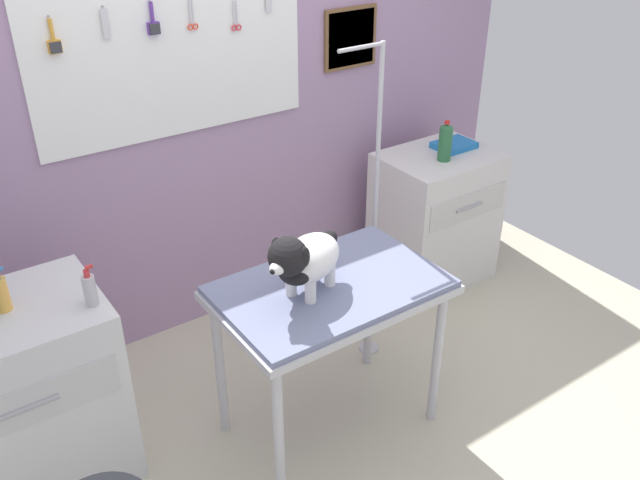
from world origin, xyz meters
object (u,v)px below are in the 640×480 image
at_px(soda_bottle, 445,142).
at_px(counter_left, 18,402).
at_px(grooming_table, 330,300).
at_px(cabinet_right, 434,217).
at_px(grooming_arm, 373,224).
at_px(dog, 304,260).

bearing_deg(soda_bottle, counter_left, -176.28).
relative_size(grooming_table, cabinet_right, 1.16).
height_order(grooming_arm, counter_left, grooming_arm).
relative_size(grooming_table, dog, 2.26).
xyz_separation_m(grooming_table, soda_bottle, (1.27, 0.64, 0.23)).
xyz_separation_m(counter_left, cabinet_right, (2.55, 0.23, -0.01)).
height_order(grooming_arm, cabinet_right, grooming_arm).
height_order(grooming_table, soda_bottle, soda_bottle).
xyz_separation_m(dog, soda_bottle, (1.40, 0.64, -0.03)).
bearing_deg(counter_left, cabinet_right, 5.21).
distance_m(grooming_arm, counter_left, 1.79).
bearing_deg(soda_bottle, grooming_arm, -158.27).
bearing_deg(dog, soda_bottle, 24.67).
xyz_separation_m(grooming_table, cabinet_right, (1.31, 0.71, -0.30)).
height_order(grooming_arm, soda_bottle, grooming_arm).
xyz_separation_m(dog, counter_left, (-1.11, 0.48, -0.54)).
distance_m(grooming_arm, soda_bottle, 0.84).
xyz_separation_m(grooming_table, grooming_arm, (0.50, 0.33, 0.07)).
bearing_deg(grooming_arm, soda_bottle, 21.73).
distance_m(grooming_table, cabinet_right, 1.52).
relative_size(counter_left, soda_bottle, 3.63).
bearing_deg(soda_bottle, cabinet_right, 58.94).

